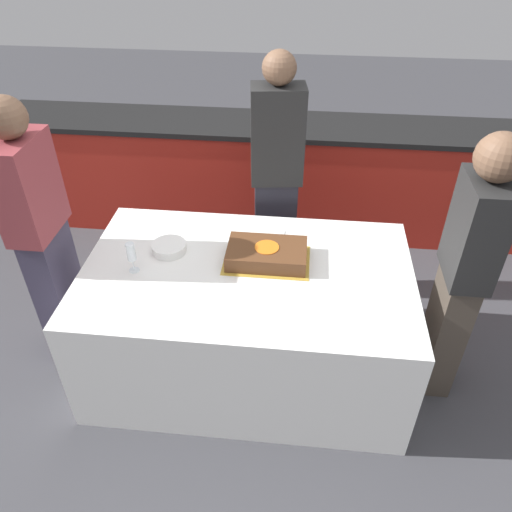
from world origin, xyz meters
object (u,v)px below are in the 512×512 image
person_seated_left (43,239)px  person_cutting_cake (276,179)px  wine_glass (131,253)px  person_seated_right (464,270)px  plate_stack (169,248)px  cake (267,254)px

person_seated_left → person_cutting_cake: bearing=-57.7°
wine_glass → person_cutting_cake: 1.10m
person_seated_left → person_seated_right: size_ratio=1.05×
wine_glass → person_seated_right: person_seated_right is taller
plate_stack → person_cutting_cake: person_cutting_cake is taller
wine_glass → person_seated_right: (1.73, 0.07, -0.02)m
plate_stack → person_seated_left: 0.68m
cake → person_seated_left: bearing=-175.6°
cake → person_seated_left: (-1.22, -0.09, 0.08)m
wine_glass → person_seated_left: person_seated_left is taller
plate_stack → person_seated_right: person_seated_right is taller
cake → person_seated_left: person_seated_left is taller
wine_glass → person_seated_left: 0.52m
plate_stack → person_seated_left: person_seated_left is taller
plate_stack → person_cutting_cake: 0.86m
cake → plate_stack: size_ratio=2.43×
plate_stack → person_seated_right: 1.59m
wine_glass → person_seated_right: bearing=2.2°
person_seated_right → person_cutting_cake: bearing=-127.0°
person_seated_left → cake: bearing=-85.6°
person_cutting_cake → person_seated_left: bearing=25.0°
wine_glass → person_seated_right: 1.73m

